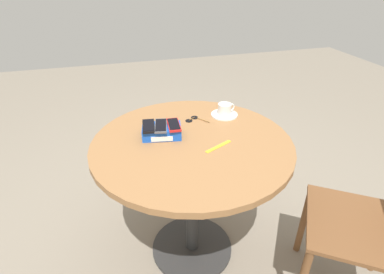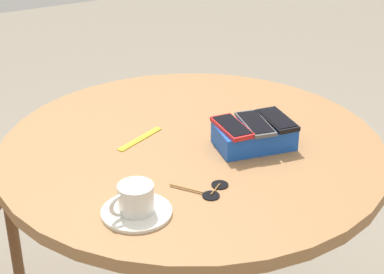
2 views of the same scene
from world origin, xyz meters
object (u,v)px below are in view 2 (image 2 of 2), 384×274
phone_gray (255,124)px  lanyard_strap (140,139)px  round_table (192,193)px  saucer (137,212)px  coffee_cup (135,198)px  sunglasses (212,190)px  phone_red (232,127)px  phone_black (277,120)px  phone_box (254,136)px

phone_gray → lanyard_strap: phone_gray is taller
round_table → phone_gray: phone_gray is taller
phone_gray → saucer: size_ratio=1.00×
phone_gray → coffee_cup: coffee_cup is taller
round_table → sunglasses: bearing=72.9°
phone_red → lanyard_strap: bearing=-41.2°
phone_black → phone_gray: 0.06m
phone_box → sunglasses: bearing=34.0°
round_table → saucer: saucer is taller
phone_gray → lanyard_strap: 0.29m
phone_black → round_table: bearing=-24.7°
coffee_cup → round_table: bearing=-139.0°
phone_black → phone_red: size_ratio=1.01×
round_table → phone_box: (-0.13, 0.08, 0.17)m
phone_black → saucer: bearing=16.3°
saucer → coffee_cup: coffee_cup is taller
phone_box → phone_black: size_ratio=1.48×
round_table → phone_red: 0.22m
coffee_cup → lanyard_strap: (-0.14, -0.30, -0.04)m
phone_black → sunglasses: size_ratio=1.15×
phone_box → phone_gray: bearing=-142.5°
phone_gray → saucer: bearing=20.0°
phone_red → saucer: phone_red is taller
round_table → phone_gray: bearing=149.6°
saucer → coffee_cup: size_ratio=1.45×
lanyard_strap → sunglasses: bearing=97.2°
phone_black → saucer: 0.46m
phone_gray → lanyard_strap: (0.23, -0.16, -0.06)m
phone_box → saucer: phone_box is taller
sunglasses → phone_black: bearing=-154.2°
phone_red → coffee_cup: 0.35m
lanyard_strap → round_table: bearing=140.5°
phone_red → phone_box: bearing=168.5°
phone_box → phone_red: (0.06, -0.01, 0.03)m
saucer → phone_red: bearing=-155.2°
phone_black → saucer: (0.43, 0.13, -0.06)m
phone_box → sunglasses: size_ratio=1.70×
round_table → lanyard_strap: (0.10, -0.08, 0.14)m
saucer → sunglasses: 0.18m
round_table → coffee_cup: bearing=41.0°
phone_black → coffee_cup: coffee_cup is taller
coffee_cup → lanyard_strap: 0.33m
phone_box → phone_gray: (-0.00, -0.00, 0.03)m
round_table → phone_red: (-0.07, 0.07, 0.20)m
saucer → sunglasses: bearing=-178.8°
sunglasses → phone_gray: bearing=-145.9°
coffee_cup → phone_red: bearing=-155.3°
phone_red → sunglasses: 0.21m
phone_black → lanyard_strap: (0.29, -0.17, -0.06)m
phone_red → coffee_cup: bearing=24.7°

